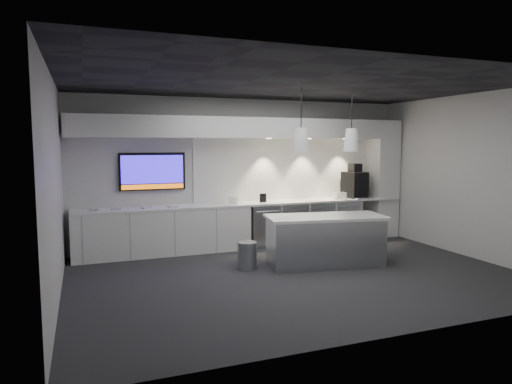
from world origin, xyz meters
name	(u,v)px	position (x,y,z in m)	size (l,w,h in m)	color
floor	(297,275)	(0.00, 0.00, 0.00)	(7.00, 7.00, 0.00)	#29292B
ceiling	(299,84)	(0.00, 0.00, 3.00)	(7.00, 7.00, 0.00)	black
wall_back	(245,172)	(0.00, 2.50, 1.50)	(7.00, 7.00, 0.00)	silver
wall_front	(403,199)	(0.00, -2.50, 1.50)	(7.00, 7.00, 0.00)	silver
wall_left	(54,189)	(-3.50, 0.00, 1.50)	(7.00, 7.00, 0.00)	silver
wall_right	(470,176)	(3.50, 0.00, 1.50)	(7.00, 7.00, 0.00)	silver
back_counter	(250,204)	(0.00, 2.17, 0.88)	(6.80, 0.65, 0.04)	white
left_base_cabinets	(164,231)	(-1.75, 2.17, 0.43)	(3.30, 0.63, 0.86)	white
fridge_unit_a	(262,225)	(0.25, 2.17, 0.42)	(0.60, 0.61, 0.85)	#999CA1
fridge_unit_b	(290,223)	(0.88, 2.17, 0.42)	(0.60, 0.61, 0.85)	#999CA1
fridge_unit_c	(316,221)	(1.51, 2.17, 0.42)	(0.60, 0.61, 0.85)	#999CA1
fridge_unit_d	(342,220)	(2.14, 2.17, 0.42)	(0.60, 0.61, 0.85)	#999CA1
backsplash	(297,169)	(1.20, 2.48, 1.55)	(4.60, 0.03, 1.30)	white
soffit	(250,128)	(0.00, 2.20, 2.40)	(6.90, 0.60, 0.40)	white
column	(382,179)	(3.20, 2.20, 1.30)	(0.55, 0.55, 2.60)	white
wall_tv	(152,171)	(-1.90, 2.45, 1.56)	(1.25, 0.07, 0.72)	black
island	(325,240)	(0.72, 0.39, 0.43)	(2.14, 1.19, 0.86)	#999CA1
bin	(247,255)	(-0.63, 0.62, 0.23)	(0.32, 0.32, 0.46)	#999CA1
coffee_machine	(355,184)	(2.47, 2.20, 1.21)	(0.47, 0.63, 0.75)	black
sign_black	(263,198)	(0.27, 2.15, 0.99)	(0.14, 0.02, 0.18)	black
sign_white	(233,200)	(-0.39, 2.12, 0.97)	(0.18, 0.02, 0.14)	white
cup_cluster	(340,196)	(2.02, 2.07, 0.97)	(0.27, 0.17, 0.15)	silver
tray_a	(94,210)	(-2.99, 2.16, 0.91)	(0.16, 0.16, 0.03)	#BABABA
tray_b	(116,209)	(-2.61, 2.12, 0.91)	(0.16, 0.16, 0.03)	#BABABA
tray_c	(146,208)	(-2.08, 2.09, 0.91)	(0.16, 0.16, 0.03)	#BABABA
tray_d	(172,206)	(-1.59, 2.09, 0.91)	(0.16, 0.16, 0.03)	#BABABA
pendant_left	(301,140)	(0.24, 0.39, 2.15)	(0.28, 0.28, 1.09)	white
pendant_right	(351,140)	(1.20, 0.39, 2.15)	(0.28, 0.28, 1.09)	white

